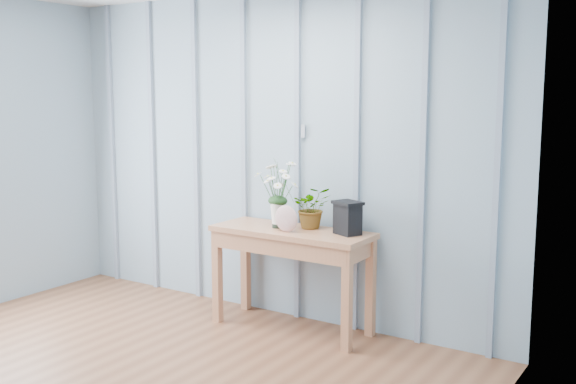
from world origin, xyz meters
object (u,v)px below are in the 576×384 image
Objects in this scene: sideboard at (292,245)px; carved_box at (348,217)px; felt_disc_vessel at (286,219)px; daisy_vase at (278,184)px.

sideboard is 5.08× the size of carved_box.
carved_box reaches higher than felt_disc_vessel.
daisy_vase is (-0.12, -0.01, 0.44)m from sideboard.
felt_disc_vessel is at bearing -34.60° from daisy_vase.
daisy_vase is at bearing 147.96° from felt_disc_vessel.
daisy_vase is at bearing -176.40° from sideboard.
daisy_vase is 2.70× the size of felt_disc_vessel.
carved_box is at bearing 24.05° from felt_disc_vessel.
carved_box reaches higher than sideboard.
carved_box is (0.54, 0.07, -0.20)m from daisy_vase.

